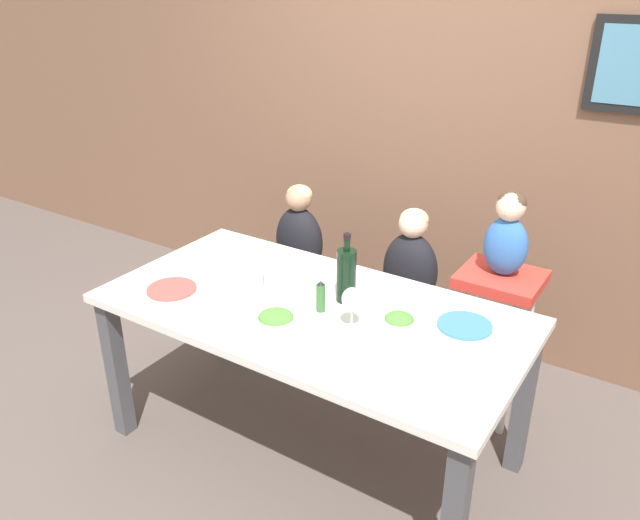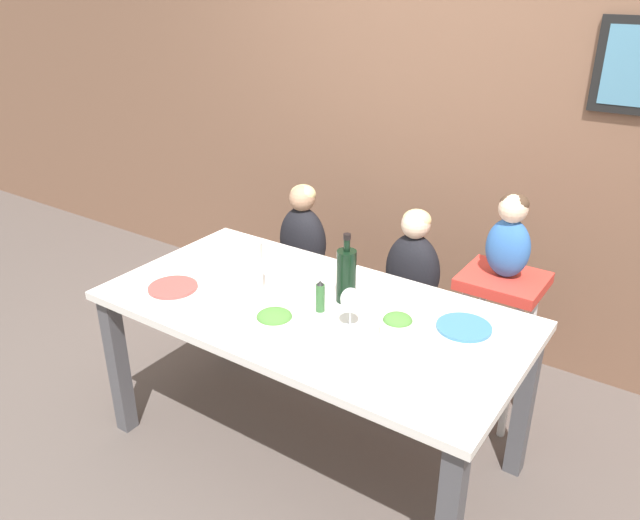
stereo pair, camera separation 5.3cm
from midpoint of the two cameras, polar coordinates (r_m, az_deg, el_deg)
The scene contains 18 objects.
ground_plane at distance 2.93m, azimuth -1.26°, elevation -16.71°, with size 14.00×14.00×0.00m, color #564C47.
wall_back at distance 3.38m, azimuth 11.19°, elevation 14.27°, with size 10.00×0.09×2.70m.
dining_table at distance 2.56m, azimuth -1.39°, elevation -6.06°, with size 1.71×0.87×0.73m.
chair_far_left at distance 3.43m, azimuth -2.29°, elevation -2.33°, with size 0.42×0.37×0.45m.
chair_far_center at distance 3.15m, azimuth 7.47°, elevation -5.26°, with size 0.42×0.37×0.45m.
chair_right_highchair at distance 2.92m, azimuth 15.39°, elevation -4.22°, with size 0.35×0.32×0.74m.
person_child_left at distance 3.30m, azimuth -2.37°, elevation 2.44°, with size 0.27×0.18×0.50m.
person_child_center at distance 3.01m, azimuth 7.80°, elevation -0.17°, with size 0.27×0.18×0.50m.
person_baby_right at distance 2.77m, azimuth 16.24°, elevation 2.36°, with size 0.19×0.13×0.37m.
wine_bottle at distance 2.50m, azimuth 1.82°, elevation -1.32°, with size 0.08×0.08×0.29m.
paper_towel_roll at distance 2.59m, azimuth -7.02°, elevation -0.68°, with size 0.10×0.10×0.22m.
wine_glass_near at distance 2.32m, azimuth 2.28°, elevation -3.68°, with size 0.08×0.08×0.17m.
salad_bowl_large at distance 2.33m, azimuth -4.74°, elevation -5.67°, with size 0.16×0.16×0.09m.
salad_bowl_small at distance 2.32m, azimuth 6.60°, elevation -5.84°, with size 0.13×0.13×0.09m.
dinner_plate_front_left at distance 2.71m, azimuth -13.95°, elevation -2.59°, with size 0.21×0.21×0.01m.
dinner_plate_back_left at distance 2.95m, azimuth -5.94°, elevation 0.44°, with size 0.21×0.21×0.01m.
dinner_plate_back_right at distance 2.43m, azimuth 12.48°, elevation -5.87°, with size 0.21×0.21×0.01m.
condiment_bottle_hot_sauce at distance 2.45m, azimuth -0.55°, elevation -3.36°, with size 0.04×0.04×0.13m.
Camera 1 is at (1.22, -1.82, 1.95)m, focal length 35.00 mm.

